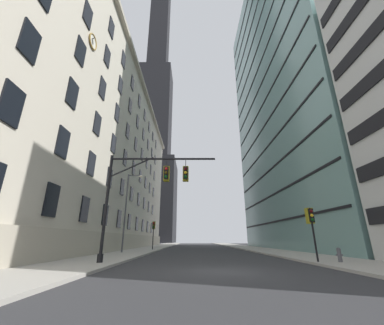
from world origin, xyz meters
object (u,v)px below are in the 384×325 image
traffic_signal_mast (152,184)px  traffic_light_far_left (155,227)px  traffic_light_near_right (312,218)px  fire_hydrant (341,254)px  street_lamppost (129,205)px

traffic_signal_mast → traffic_light_far_left: size_ratio=1.97×
traffic_light_near_right → traffic_light_far_left: size_ratio=0.89×
traffic_signal_mast → fire_hydrant: size_ratio=8.78×
traffic_light_far_left → fire_hydrant: size_ratio=4.45×
traffic_signal_mast → traffic_light_near_right: size_ratio=2.21×
traffic_light_near_right → traffic_light_far_left: bearing=126.5°
traffic_light_far_left → traffic_light_near_right: bearing=-53.5°
traffic_light_far_left → fire_hydrant: 23.86m
fire_hydrant → traffic_signal_mast: bearing=-179.0°
traffic_light_far_left → traffic_signal_mast: bearing=-81.8°
traffic_light_near_right → traffic_light_far_left: traffic_light_far_left is taller
traffic_light_far_left → street_lamppost: bearing=-104.4°
street_lamppost → fire_hydrant: street_lamppost is taller
traffic_light_near_right → street_lamppost: street_lamppost is taller
traffic_signal_mast → fire_hydrant: 12.86m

